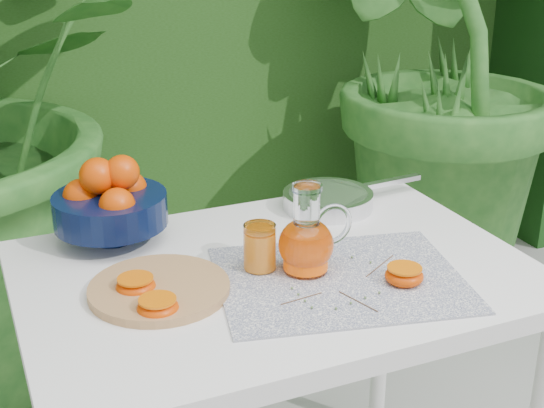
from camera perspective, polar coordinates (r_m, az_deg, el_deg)
name	(u,v)px	position (r m, az deg, el deg)	size (l,w,h in m)	color
potted_plant_right	(427,55)	(2.86, 11.58, 10.91)	(1.81, 1.81, 1.81)	#235C1F
white_table	(276,304)	(1.55, 0.30, -7.53)	(1.00, 0.70, 0.75)	white
placemat	(340,279)	(1.47, 5.12, -5.65)	(0.47, 0.36, 0.00)	#0B1542
cutting_board	(159,289)	(1.43, -8.49, -6.33)	(0.26, 0.26, 0.02)	#AC7C4E
fruit_bowl	(110,202)	(1.64, -12.14, 0.14)	(0.26, 0.26, 0.19)	black
juice_pitcher	(307,242)	(1.47, 2.65, -2.85)	(0.15, 0.11, 0.18)	white
juice_tumbler	(260,248)	(1.48, -0.93, -3.35)	(0.07, 0.07, 0.09)	white
saute_pan	(329,199)	(1.80, 4.33, 0.38)	(0.38, 0.23, 0.04)	silver
orange_halves	(236,289)	(1.40, -2.76, -6.42)	(0.56, 0.24, 0.04)	#DE4702
thyme_sprigs	(349,286)	(1.44, 5.83, -6.20)	(0.29, 0.21, 0.01)	brown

